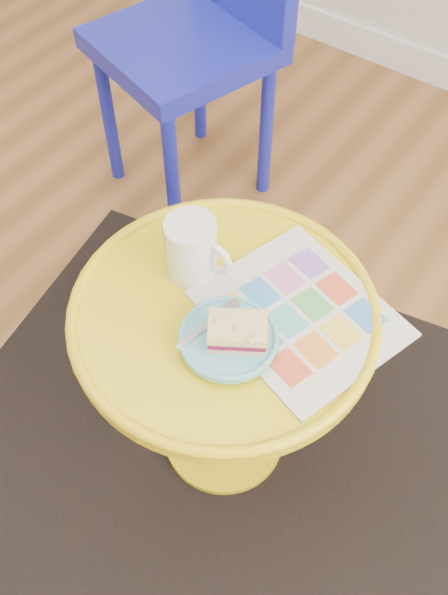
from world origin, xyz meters
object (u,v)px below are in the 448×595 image
Objects in this scene: plate at (228,339)px; mug at (193,248)px; side_table at (224,355)px; chair at (204,15)px; newspaper at (300,313)px.

mug is at bearing 147.24° from plate.
side_table is 0.18m from plate.
newspaper is (0.72, -0.67, -0.01)m from chair.
chair reaches higher than side_table.
plate is at bearing -100.19° from newspaper.
newspaper is (0.11, 0.07, 0.15)m from side_table.
side_table is at bearing -34.24° from chair.
newspaper is 1.92× the size of plate.
plate is (0.65, -0.80, 0.00)m from chair.
mug is at bearing 157.31° from side_table.
chair is at bearing 123.16° from mug.
newspaper is 0.23m from mug.
chair is 0.87m from mug.
side_table is at bearing -25.24° from mug.
plate is at bearing -47.96° from side_table.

